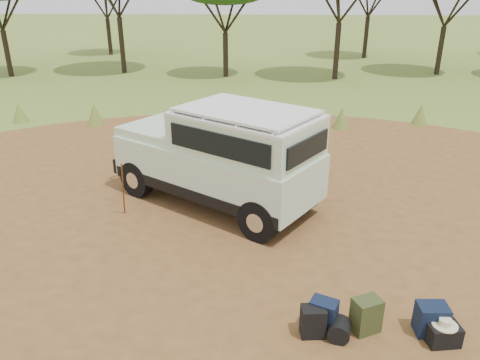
# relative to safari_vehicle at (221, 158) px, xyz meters

# --- Properties ---
(ground) EXTENTS (140.00, 140.00, 0.00)m
(ground) POSITION_rel_safari_vehicle_xyz_m (0.72, -1.95, -1.18)
(ground) COLOR olive
(ground) RESTS_ON ground
(dirt_clearing) EXTENTS (23.00, 23.00, 0.01)m
(dirt_clearing) POSITION_rel_safari_vehicle_xyz_m (0.72, -1.95, -1.17)
(dirt_clearing) COLOR brown
(dirt_clearing) RESTS_ON ground
(grass_fringe) EXTENTS (36.60, 1.60, 0.90)m
(grass_fringe) POSITION_rel_safari_vehicle_xyz_m (0.83, 6.72, -0.77)
(grass_fringe) COLOR olive
(grass_fringe) RESTS_ON ground
(safari_vehicle) EXTENTS (5.22, 4.37, 2.44)m
(safari_vehicle) POSITION_rel_safari_vehicle_xyz_m (0.00, 0.00, 0.00)
(safari_vehicle) COLOR silver
(safari_vehicle) RESTS_ON ground
(walking_staff) EXTENTS (0.20, 0.37, 1.35)m
(walking_staff) POSITION_rel_safari_vehicle_xyz_m (-2.13, -0.76, -0.50)
(walking_staff) COLOR brown
(walking_staff) RESTS_ON ground
(backpack_black) EXTENTS (0.39, 0.30, 0.49)m
(backpack_black) POSITION_rel_safari_vehicle_xyz_m (1.77, -4.41, -0.93)
(backpack_black) COLOR black
(backpack_black) RESTS_ON ground
(backpack_navy) EXTENTS (0.48, 0.42, 0.52)m
(backpack_navy) POSITION_rel_safari_vehicle_xyz_m (1.94, -4.27, -0.92)
(backpack_navy) COLOR #0F1A31
(backpack_navy) RESTS_ON ground
(backpack_olive) EXTENTS (0.50, 0.44, 0.57)m
(backpack_olive) POSITION_rel_safari_vehicle_xyz_m (2.58, -4.27, -0.89)
(backpack_olive) COLOR #343E1C
(backpack_olive) RESTS_ON ground
(duffel_navy) EXTENTS (0.46, 0.35, 0.50)m
(duffel_navy) POSITION_rel_safari_vehicle_xyz_m (3.55, -4.26, -0.93)
(duffel_navy) COLOR #0F1A31
(duffel_navy) RESTS_ON ground
(hard_case) EXTENTS (0.51, 0.40, 0.33)m
(hard_case) POSITION_rel_safari_vehicle_xyz_m (3.67, -4.48, -1.01)
(hard_case) COLOR black
(hard_case) RESTS_ON ground
(stuff_sack) EXTENTS (0.39, 0.39, 0.33)m
(stuff_sack) POSITION_rel_safari_vehicle_xyz_m (2.16, -4.47, -1.01)
(stuff_sack) COLOR black
(stuff_sack) RESTS_ON ground
(safari_hat) EXTENTS (0.37, 0.37, 0.11)m
(safari_hat) POSITION_rel_safari_vehicle_xyz_m (3.67, -4.48, -0.81)
(safari_hat) COLOR beige
(safari_hat) RESTS_ON hard_case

